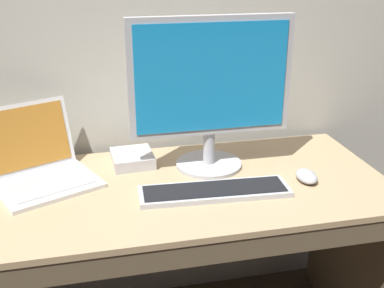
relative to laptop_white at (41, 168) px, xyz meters
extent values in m
cube|color=tan|center=(0.43, -0.12, -0.06)|extent=(1.43, 0.65, 0.02)
cube|color=brown|center=(1.12, -0.12, -0.41)|extent=(0.04, 0.60, 0.69)
cube|color=brown|center=(0.43, -0.44, -0.10)|extent=(1.37, 0.02, 0.07)
cube|color=white|center=(0.02, -0.05, -0.04)|extent=(0.38, 0.34, 0.01)
cube|color=#ACACAC|center=(0.03, -0.06, -0.03)|extent=(0.30, 0.24, 0.00)
cube|color=white|center=(-0.04, 0.09, 0.08)|extent=(0.30, 0.18, 0.23)
cube|color=#C67F2D|center=(-0.04, 0.09, 0.08)|extent=(0.27, 0.16, 0.20)
cylinder|color=#B7B7BC|center=(0.57, 0.00, -0.04)|extent=(0.23, 0.23, 0.01)
cylinder|color=#B7B7BC|center=(0.57, 0.00, 0.02)|extent=(0.04, 0.04, 0.12)
cube|color=#B7B7BC|center=(0.57, -0.02, 0.28)|extent=(0.55, 0.03, 0.40)
cube|color=#198CD8|center=(0.57, -0.03, 0.28)|extent=(0.51, 0.00, 0.36)
cube|color=#BCBCC1|center=(0.54, -0.21, -0.04)|extent=(0.48, 0.16, 0.02)
cube|color=black|center=(0.54, -0.21, -0.03)|extent=(0.45, 0.13, 0.00)
ellipsoid|color=#B7B7BC|center=(0.86, -0.19, -0.03)|extent=(0.07, 0.11, 0.04)
cube|color=silver|center=(0.31, 0.07, -0.03)|extent=(0.15, 0.16, 0.04)
camera|label=1|loc=(0.17, -1.51, 0.66)|focal=44.66mm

